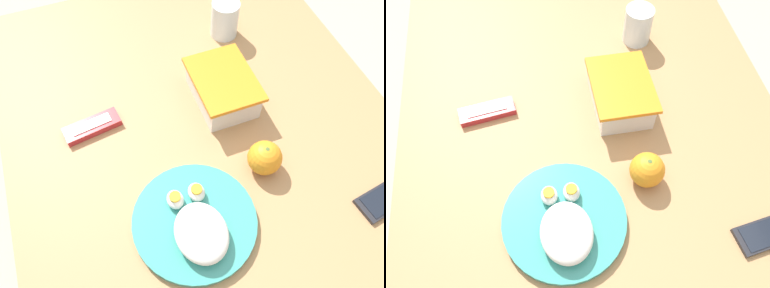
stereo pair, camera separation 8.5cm
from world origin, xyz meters
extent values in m
plane|color=#B2A899|center=(0.00, 0.00, 0.00)|extent=(10.00, 10.00, 0.00)
cube|color=#AD7F51|center=(0.00, 0.00, 0.71)|extent=(1.27, 0.93, 0.03)
cylinder|color=#936C45|center=(-0.58, -0.41, 0.35)|extent=(0.05, 0.05, 0.69)
cylinder|color=#936C45|center=(-0.58, 0.41, 0.35)|extent=(0.05, 0.05, 0.69)
cube|color=white|center=(-0.11, 0.08, 0.76)|extent=(0.17, 0.13, 0.07)
cube|color=#CCBC84|center=(-0.11, 0.08, 0.74)|extent=(0.16, 0.12, 0.04)
cube|color=orange|center=(-0.11, 0.08, 0.80)|extent=(0.19, 0.14, 0.01)
ellipsoid|color=gray|center=(-0.11, 0.06, 0.76)|extent=(0.06, 0.05, 0.03)
sphere|color=orange|center=(0.10, 0.09, 0.76)|extent=(0.08, 0.08, 0.08)
cylinder|color=#4C662D|center=(0.10, 0.09, 0.80)|extent=(0.01, 0.01, 0.00)
cylinder|color=teal|center=(0.17, -0.11, 0.73)|extent=(0.26, 0.26, 0.02)
ellipsoid|color=white|center=(0.21, -0.11, 0.76)|extent=(0.13, 0.10, 0.05)
ellipsoid|color=white|center=(0.12, -0.13, 0.75)|extent=(0.04, 0.04, 0.03)
cylinder|color=#F4A823|center=(0.12, -0.13, 0.77)|extent=(0.02, 0.02, 0.01)
ellipsoid|color=white|center=(0.12, -0.08, 0.75)|extent=(0.04, 0.04, 0.03)
cylinder|color=#F4A823|center=(0.12, -0.08, 0.77)|extent=(0.02, 0.02, 0.01)
cube|color=#B7282D|center=(-0.14, -0.25, 0.73)|extent=(0.07, 0.14, 0.02)
cube|color=white|center=(-0.14, -0.25, 0.74)|extent=(0.04, 0.10, 0.00)
cylinder|color=silver|center=(-0.33, 0.18, 0.77)|extent=(0.08, 0.08, 0.10)
camera|label=1|loc=(0.42, -0.20, 1.48)|focal=35.00mm
camera|label=2|loc=(0.44, -0.12, 1.48)|focal=35.00mm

